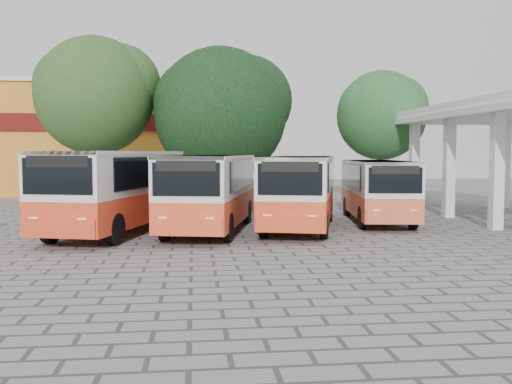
{
  "coord_description": "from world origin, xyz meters",
  "views": [
    {
      "loc": [
        -4.27,
        -19.91,
        3.13
      ],
      "look_at": [
        -1.76,
        3.22,
        1.5
      ],
      "focal_mm": 40.0,
      "sensor_mm": 36.0,
      "label": 1
    }
  ],
  "objects": [
    {
      "name": "tree_left",
      "position": [
        -9.74,
        13.5,
        6.54
      ],
      "size": [
        7.02,
        6.68,
        9.67
      ],
      "color": "#302616",
      "rests_on": "ground"
    },
    {
      "name": "bus_centre_right",
      "position": [
        0.01,
        2.91,
        1.71
      ],
      "size": [
        4.57,
        8.66,
        2.95
      ],
      "rotation": [
        0.0,
        0.0,
        -0.27
      ],
      "color": "red",
      "rests_on": "ground"
    },
    {
      "name": "bus_centre_left",
      "position": [
        -3.64,
        2.6,
        1.74
      ],
      "size": [
        4.26,
        8.74,
        3.0
      ],
      "rotation": [
        0.0,
        0.0,
        -0.22
      ],
      "color": "#E44620",
      "rests_on": "ground"
    },
    {
      "name": "shophouse_block",
      "position": [
        -11.0,
        25.99,
        4.16
      ],
      "size": [
        20.4,
        10.4,
        8.3
      ],
      "color": "orange",
      "rests_on": "ground"
    },
    {
      "name": "bus_far_right",
      "position": [
        3.87,
        4.77,
        1.59
      ],
      "size": [
        3.35,
        7.88,
        2.74
      ],
      "rotation": [
        0.0,
        0.0,
        -0.14
      ],
      "color": "#D95A34",
      "rests_on": "ground"
    },
    {
      "name": "bus_far_left",
      "position": [
        -7.28,
        2.55,
        1.83
      ],
      "size": [
        5.03,
        9.32,
        3.17
      ],
      "rotation": [
        0.0,
        0.0,
        -0.28
      ],
      "color": "red",
      "rests_on": "ground"
    },
    {
      "name": "tree_middle",
      "position": [
        -2.66,
        12.71,
        5.56
      ],
      "size": [
        7.91,
        7.53,
        9.08
      ],
      "color": "#362919",
      "rests_on": "ground"
    },
    {
      "name": "ground",
      "position": [
        0.0,
        0.0,
        0.0
      ],
      "size": [
        90.0,
        90.0,
        0.0
      ],
      "primitive_type": "plane",
      "color": "gray",
      "rests_on": "ground"
    },
    {
      "name": "tree_right",
      "position": [
        7.25,
        14.24,
        5.56
      ],
      "size": [
        5.74,
        5.46,
        8.11
      ],
      "color": "#4B2D1B",
      "rests_on": "ground"
    }
  ]
}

